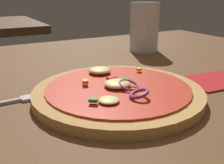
# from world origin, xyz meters

# --- Properties ---
(dining_table) EXTENTS (1.28, 1.00, 0.04)m
(dining_table) POSITION_xyz_m (0.00, 0.00, 0.02)
(dining_table) COLOR brown
(dining_table) RESTS_ON ground
(pizza) EXTENTS (0.27, 0.27, 0.03)m
(pizza) POSITION_xyz_m (0.01, -0.04, 0.05)
(pizza) COLOR tan
(pizza) RESTS_ON dining_table
(beer_glass) EXTENTS (0.08, 0.08, 0.13)m
(beer_glass) POSITION_xyz_m (0.25, 0.23, 0.10)
(beer_glass) COLOR silver
(beer_glass) RESTS_ON dining_table
(napkin) EXTENTS (0.13, 0.10, 0.00)m
(napkin) POSITION_xyz_m (0.22, -0.06, 0.04)
(napkin) COLOR #B21E1E
(napkin) RESTS_ON dining_table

